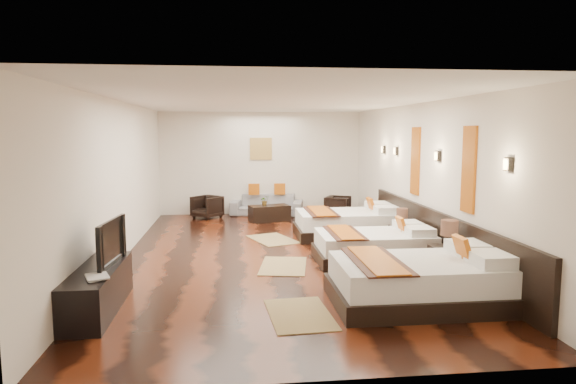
{
  "coord_description": "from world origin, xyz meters",
  "views": [
    {
      "loc": [
        -0.79,
        -9.0,
        2.26
      ],
      "look_at": [
        0.28,
        0.54,
        1.1
      ],
      "focal_mm": 31.14,
      "sensor_mm": 36.0,
      "label": 1
    }
  ],
  "objects": [
    {
      "name": "gold_artwork",
      "position": [
        0.0,
        4.73,
        1.8
      ],
      "size": [
        0.6,
        0.04,
        0.6
      ],
      "primitive_type": "cube",
      "color": "#AD873F",
      "rests_on": "back_wall"
    },
    {
      "name": "armchair_left",
      "position": [
        -1.46,
        4.1,
        0.3
      ],
      "size": [
        0.91,
        0.91,
        0.6
      ],
      "primitive_type": "imported",
      "rotation": [
        0.0,
        0.0,
        -0.74
      ],
      "color": "black",
      "rests_on": "floor"
    },
    {
      "name": "headboard_panel",
      "position": [
        2.71,
        -0.8,
        0.45
      ],
      "size": [
        0.08,
        6.6,
        0.9
      ],
      "primitive_type": "cube",
      "color": "black",
      "rests_on": "floor"
    },
    {
      "name": "tv_console",
      "position": [
        -2.5,
        -2.64,
        0.28
      ],
      "size": [
        0.5,
        1.8,
        0.55
      ],
      "primitive_type": "cube",
      "color": "black",
      "rests_on": "floor"
    },
    {
      "name": "floor",
      "position": [
        0.0,
        0.0,
        0.0
      ],
      "size": [
        5.5,
        9.5,
        0.01
      ],
      "primitive_type": "cube",
      "color": "black",
      "rests_on": "ground"
    },
    {
      "name": "back_wall",
      "position": [
        0.0,
        4.75,
        1.4
      ],
      "size": [
        5.5,
        0.01,
        2.8
      ],
      "primitive_type": "cube",
      "color": "silver",
      "rests_on": "floor"
    },
    {
      "name": "bed_far",
      "position": [
        1.7,
        1.43,
        0.29
      ],
      "size": [
        2.22,
        1.39,
        0.85
      ],
      "color": "black",
      "rests_on": "floor"
    },
    {
      "name": "right_wall",
      "position": [
        2.75,
        0.0,
        1.4
      ],
      "size": [
        0.01,
        9.5,
        2.8
      ],
      "primitive_type": "cube",
      "color": "silver",
      "rests_on": "floor"
    },
    {
      "name": "jute_mat_near",
      "position": [
        0.02,
        -3.08,
        0.01
      ],
      "size": [
        0.83,
        1.25,
        0.01
      ],
      "primitive_type": "cube",
      "rotation": [
        0.0,
        0.0,
        0.07
      ],
      "color": "olive",
      "rests_on": "floor"
    },
    {
      "name": "figurine",
      "position": [
        -2.5,
        -1.91,
        0.72
      ],
      "size": [
        0.37,
        0.37,
        0.34
      ],
      "primitive_type": "imported",
      "rotation": [
        0.0,
        0.0,
        -0.16
      ],
      "color": "brown",
      "rests_on": "tv_console"
    },
    {
      "name": "orange_panel_b",
      "position": [
        2.73,
        0.3,
        1.7
      ],
      "size": [
        0.04,
        0.4,
        1.3
      ],
      "primitive_type": "cube",
      "color": "#D86014",
      "rests_on": "right_wall"
    },
    {
      "name": "tv",
      "position": [
        -2.45,
        -2.47,
        0.84
      ],
      "size": [
        0.22,
        1.03,
        0.59
      ],
      "primitive_type": "imported",
      "rotation": [
        0.0,
        0.0,
        1.48
      ],
      "color": "black",
      "rests_on": "tv_console"
    },
    {
      "name": "jute_mat_far",
      "position": [
        0.04,
        1.29,
        0.01
      ],
      "size": [
        1.13,
        1.39,
        0.01
      ],
      "primitive_type": "cube",
      "rotation": [
        0.0,
        0.0,
        0.36
      ],
      "color": "olive",
      "rests_on": "floor"
    },
    {
      "name": "nightstand_a",
      "position": [
        2.44,
        -1.94,
        0.33
      ],
      "size": [
        0.48,
        0.48,
        0.94
      ],
      "color": "black",
      "rests_on": "floor"
    },
    {
      "name": "nightstand_b",
      "position": [
        2.44,
        0.16,
        0.28
      ],
      "size": [
        0.41,
        0.41,
        0.8
      ],
      "color": "black",
      "rests_on": "floor"
    },
    {
      "name": "sconce_mid",
      "position": [
        2.7,
        -0.8,
        1.85
      ],
      "size": [
        0.07,
        0.12,
        0.18
      ],
      "color": "black",
      "rests_on": "right_wall"
    },
    {
      "name": "bed_near",
      "position": [
        1.7,
        -2.84,
        0.31
      ],
      "size": [
        2.35,
        1.48,
        0.9
      ],
      "color": "black",
      "rests_on": "floor"
    },
    {
      "name": "left_wall",
      "position": [
        -2.75,
        0.0,
        1.4
      ],
      "size": [
        0.01,
        9.5,
        2.8
      ],
      "primitive_type": "cube",
      "color": "silver",
      "rests_on": "floor"
    },
    {
      "name": "jute_mat_mid",
      "position": [
        0.05,
        -0.82,
        0.01
      ],
      "size": [
        0.94,
        1.31,
        0.01
      ],
      "primitive_type": "cube",
      "rotation": [
        0.0,
        0.0,
        -0.17
      ],
      "color": "olive",
      "rests_on": "floor"
    },
    {
      "name": "book",
      "position": [
        -2.5,
        -3.13,
        0.57
      ],
      "size": [
        0.35,
        0.4,
        0.03
      ],
      "primitive_type": "imported",
      "rotation": [
        0.0,
        0.0,
        0.38
      ],
      "color": "black",
      "rests_on": "tv_console"
    },
    {
      "name": "sconce_near",
      "position": [
        2.7,
        -3.0,
        1.85
      ],
      "size": [
        0.07,
        0.12,
        0.18
      ],
      "color": "black",
      "rests_on": "right_wall"
    },
    {
      "name": "table_plant",
      "position": [
        0.02,
        3.58,
        0.52
      ],
      "size": [
        0.27,
        0.25,
        0.24
      ],
      "primitive_type": "imported",
      "rotation": [
        0.0,
        0.0,
        0.33
      ],
      "color": "#26561C",
      "rests_on": "coffee_table"
    },
    {
      "name": "bed_mid",
      "position": [
        1.7,
        -0.65,
        0.27
      ],
      "size": [
        2.05,
        1.29,
        0.78
      ],
      "color": "black",
      "rests_on": "floor"
    },
    {
      "name": "armchair_right",
      "position": [
        2.0,
        3.93,
        0.28
      ],
      "size": [
        0.82,
        0.82,
        0.56
      ],
      "primitive_type": "imported",
      "rotation": [
        0.0,
        0.0,
        1.1
      ],
      "color": "black",
      "rests_on": "floor"
    },
    {
      "name": "orange_panel_a",
      "position": [
        2.73,
        -1.9,
        1.7
      ],
      "size": [
        0.04,
        0.4,
        1.3
      ],
      "primitive_type": "cube",
      "color": "#D86014",
      "rests_on": "right_wall"
    },
    {
      "name": "coffee_table",
      "position": [
        0.14,
        3.53,
        0.2
      ],
      "size": [
        1.09,
        0.73,
        0.4
      ],
      "primitive_type": "cube",
      "rotation": [
        0.0,
        0.0,
        0.25
      ],
      "color": "black",
      "rests_on": "floor"
    },
    {
      "name": "sofa",
      "position": [
        0.14,
        4.45,
        0.28
      ],
      "size": [
        2.04,
        1.14,
        0.56
      ],
      "primitive_type": "imported",
      "rotation": [
        0.0,
        0.0,
        -0.21
      ],
      "color": "gray",
      "rests_on": "floor"
    },
    {
      "name": "sconce_far",
      "position": [
        2.7,
        1.4,
        1.85
      ],
      "size": [
        0.07,
        0.12,
        0.18
      ],
      "color": "black",
      "rests_on": "right_wall"
    },
    {
      "name": "sconce_lounge",
      "position": [
        2.7,
        2.3,
        1.85
      ],
      "size": [
        0.07,
        0.12,
        0.18
      ],
      "color": "black",
      "rests_on": "right_wall"
    },
    {
      "name": "ceiling",
      "position": [
        0.0,
        0.0,
        2.8
      ],
      "size": [
        5.5,
        9.5,
        0.01
      ],
      "primitive_type": "cube",
      "color": "white",
      "rests_on": "floor"
    }
  ]
}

